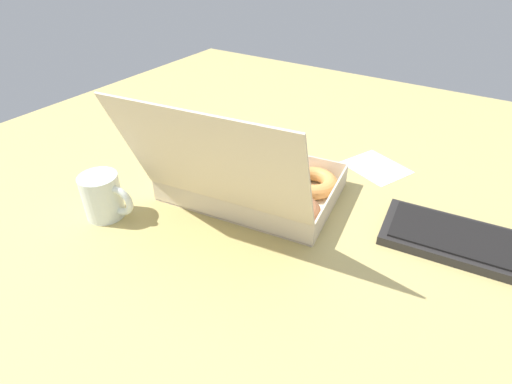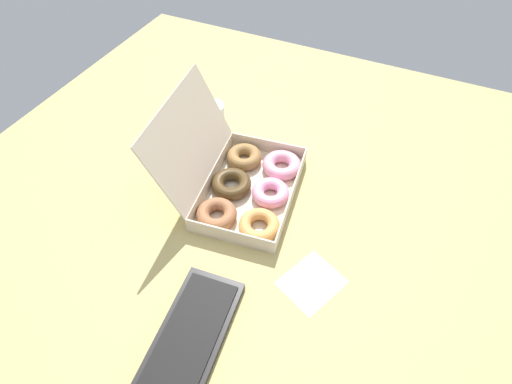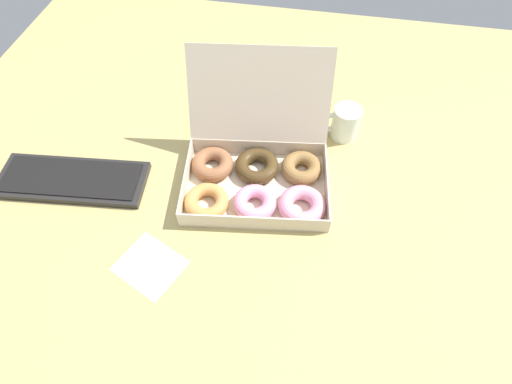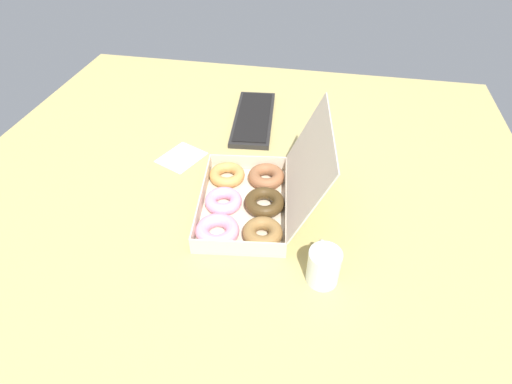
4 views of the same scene
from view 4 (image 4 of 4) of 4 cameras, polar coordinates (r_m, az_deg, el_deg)
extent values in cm
cube|color=tan|center=(119.78, -2.66, -0.65)|extent=(180.00, 180.00, 2.00)
cube|color=beige|center=(114.67, -1.74, -2.12)|extent=(38.83, 28.69, 0.40)
cube|color=beige|center=(126.55, -1.11, 4.28)|extent=(3.51, 24.13, 4.86)
cube|color=beige|center=(100.51, -2.61, -7.99)|extent=(3.51, 24.13, 4.86)
cube|color=beige|center=(114.39, -7.74, -0.90)|extent=(34.97, 4.91, 4.86)
cube|color=beige|center=(112.62, 4.29, -1.39)|extent=(34.97, 4.91, 4.86)
cube|color=beige|center=(104.24, 7.43, 4.01)|extent=(37.00, 14.56, 22.43)
torus|color=#D4934B|center=(122.86, -4.15, 2.46)|extent=(13.20, 13.20, 3.29)
torus|color=pink|center=(113.89, -4.68, -1.28)|extent=(15.04, 15.04, 3.49)
torus|color=pink|center=(105.78, -5.54, -5.51)|extent=(16.17, 16.17, 3.73)
torus|color=#935C3A|center=(121.96, 1.47, 2.24)|extent=(14.88, 14.88, 3.63)
torus|color=#483318|center=(113.08, 1.21, -1.50)|extent=(15.81, 15.81, 3.57)
torus|color=olive|center=(104.80, 0.93, -5.83)|extent=(15.10, 15.10, 3.68)
cube|color=#252323|center=(152.52, -0.35, 10.48)|extent=(39.31, 17.58, 1.80)
cube|color=black|center=(151.96, -0.35, 10.83)|extent=(36.05, 15.06, 0.40)
cylinder|color=white|center=(95.66, 9.64, -10.47)|extent=(7.70, 7.70, 9.36)
torus|color=white|center=(98.24, 9.36, -8.58)|extent=(6.77, 2.51, 6.63)
cylinder|color=black|center=(93.36, 9.84, -9.32)|extent=(6.77, 6.77, 0.56)
cube|color=white|center=(135.63, -10.61, 4.91)|extent=(17.46, 16.41, 0.15)
camera|label=1|loc=(1.33, 32.47, 23.11)|focal=28.00mm
camera|label=2|loc=(1.58, -11.64, 43.64)|focal=28.00mm
camera|label=3|loc=(1.06, -46.90, 33.62)|focal=28.00mm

